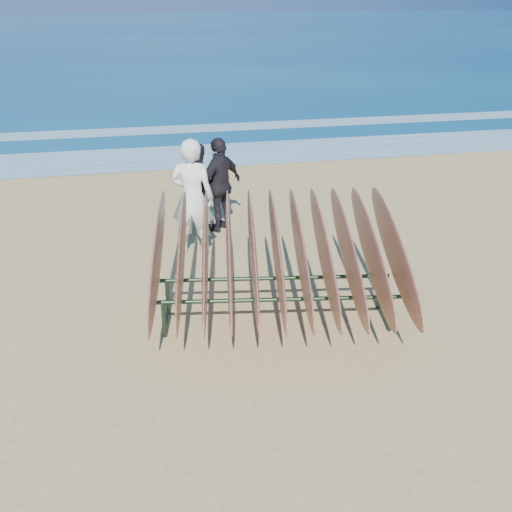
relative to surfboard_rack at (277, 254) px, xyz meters
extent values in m
plane|color=tan|center=(-0.25, -0.69, -1.00)|extent=(120.00, 120.00, 0.00)
plane|color=navy|center=(-0.25, 54.31, -1.00)|extent=(160.00, 160.00, 0.00)
plane|color=white|center=(-0.25, 9.31, -1.00)|extent=(160.00, 160.00, 0.00)
plane|color=white|center=(-0.25, 12.81, -1.00)|extent=(160.00, 160.00, 0.00)
cylinder|color=black|center=(-1.51, -0.08, -0.75)|extent=(0.06, 0.06, 0.50)
cylinder|color=black|center=(1.41, -0.56, -0.75)|extent=(0.06, 0.06, 0.50)
cylinder|color=black|center=(-1.41, 0.56, -0.75)|extent=(0.06, 0.06, 0.50)
cylinder|color=black|center=(1.51, 0.08, -0.75)|extent=(0.06, 0.06, 0.50)
cylinder|color=black|center=(-0.05, -0.32, -0.50)|extent=(3.17, 0.58, 0.06)
cylinder|color=black|center=(0.05, 0.32, -0.50)|extent=(3.17, 0.58, 0.06)
cylinder|color=black|center=(-1.46, 0.24, -0.92)|extent=(0.15, 0.65, 0.04)
cylinder|color=black|center=(1.46, -0.24, -0.92)|extent=(0.15, 0.65, 0.04)
ellipsoid|color=maroon|center=(-1.53, 0.25, 0.01)|extent=(0.58, 3.05, 1.37)
ellipsoid|color=maroon|center=(-1.22, 0.20, 0.01)|extent=(0.58, 3.05, 1.37)
ellipsoid|color=maroon|center=(-0.92, 0.15, 0.01)|extent=(0.58, 3.05, 1.37)
ellipsoid|color=maroon|center=(-0.61, 0.10, 0.01)|extent=(0.58, 3.05, 1.37)
ellipsoid|color=maroon|center=(-0.31, 0.05, 0.01)|extent=(0.58, 3.05, 1.37)
ellipsoid|color=maroon|center=(0.00, 0.00, 0.01)|extent=(0.58, 3.05, 1.37)
ellipsoid|color=maroon|center=(0.31, -0.05, 0.01)|extent=(0.58, 3.05, 1.37)
ellipsoid|color=maroon|center=(0.61, -0.10, 0.01)|extent=(0.58, 3.05, 1.37)
ellipsoid|color=maroon|center=(0.92, -0.15, 0.01)|extent=(0.58, 3.05, 1.37)
ellipsoid|color=maroon|center=(1.22, -0.20, 0.01)|extent=(0.58, 3.05, 1.37)
ellipsoid|color=maroon|center=(1.53, -0.25, 0.01)|extent=(0.58, 3.05, 1.37)
imported|color=silver|center=(-0.77, 2.64, -0.01)|extent=(0.85, 0.70, 1.99)
imported|color=black|center=(-0.52, 3.61, -0.17)|extent=(0.86, 0.70, 1.66)
imported|color=black|center=(-0.13, 3.69, -0.14)|extent=(1.06, 0.96, 1.73)
camera|label=1|loc=(-1.92, -7.45, 3.24)|focal=45.00mm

